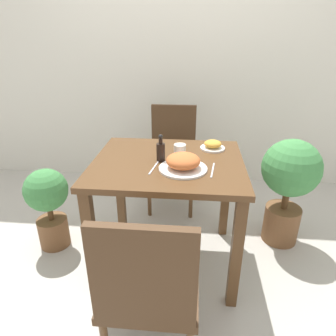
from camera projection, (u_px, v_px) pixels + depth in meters
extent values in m
plane|color=#B7B2A8|center=(168.00, 258.00, 2.16)|extent=(16.00, 16.00, 0.00)
cube|color=silver|center=(181.00, 53.00, 2.85)|extent=(8.00, 0.05, 2.60)
cube|color=brown|center=(168.00, 163.00, 1.85)|extent=(0.92, 0.80, 0.04)
cube|color=brown|center=(91.00, 246.00, 1.72)|extent=(0.06, 0.06, 0.73)
cube|color=brown|center=(236.00, 255.00, 1.66)|extent=(0.06, 0.06, 0.73)
cube|color=brown|center=(120.00, 188.00, 2.36)|extent=(0.06, 0.06, 0.73)
cube|color=brown|center=(226.00, 193.00, 2.29)|extent=(0.06, 0.06, 0.73)
cube|color=#4C331E|center=(152.00, 286.00, 1.35)|extent=(0.42, 0.42, 0.04)
cube|color=#4C331E|center=(143.00, 277.00, 1.08)|extent=(0.40, 0.04, 0.44)
cylinder|color=brown|center=(191.00, 294.00, 1.60)|extent=(0.03, 0.03, 0.43)
cylinder|color=brown|center=(125.00, 290.00, 1.63)|extent=(0.03, 0.03, 0.43)
cube|color=#4C331E|center=(172.00, 162.00, 2.63)|extent=(0.42, 0.42, 0.04)
cube|color=#4C331E|center=(174.00, 129.00, 2.71)|extent=(0.40, 0.04, 0.44)
cylinder|color=brown|center=(149.00, 194.00, 2.58)|extent=(0.03, 0.03, 0.43)
cylinder|color=brown|center=(191.00, 196.00, 2.55)|extent=(0.03, 0.03, 0.43)
cylinder|color=brown|center=(155.00, 176.00, 2.91)|extent=(0.03, 0.03, 0.43)
cylinder|color=brown|center=(192.00, 177.00, 2.88)|extent=(0.03, 0.03, 0.43)
cylinder|color=white|center=(183.00, 168.00, 1.72)|extent=(0.28, 0.28, 0.01)
ellipsoid|color=#CC6633|center=(183.00, 161.00, 1.70)|extent=(0.20, 0.20, 0.08)
cylinder|color=white|center=(213.00, 148.00, 2.02)|extent=(0.17, 0.17, 0.01)
ellipsoid|color=gold|center=(213.00, 144.00, 2.01)|extent=(0.12, 0.12, 0.05)
cylinder|color=silver|center=(180.00, 150.00, 1.89)|extent=(0.08, 0.08, 0.08)
cylinder|color=black|center=(161.00, 152.00, 1.81)|extent=(0.05, 0.05, 0.11)
cylinder|color=black|center=(161.00, 141.00, 1.78)|extent=(0.02, 0.02, 0.03)
sphere|color=black|center=(161.00, 137.00, 1.77)|extent=(0.03, 0.03, 0.03)
cube|color=silver|center=(154.00, 168.00, 1.74)|extent=(0.04, 0.18, 0.00)
cube|color=silver|center=(213.00, 170.00, 1.71)|extent=(0.03, 0.20, 0.00)
cylinder|color=brown|center=(54.00, 232.00, 2.26)|extent=(0.22, 0.22, 0.23)
cylinder|color=brown|center=(51.00, 214.00, 2.20)|extent=(0.04, 0.04, 0.09)
sphere|color=#428947|center=(46.00, 190.00, 2.11)|extent=(0.31, 0.31, 0.31)
cylinder|color=brown|center=(281.00, 224.00, 2.31)|extent=(0.26, 0.26, 0.29)
cylinder|color=brown|center=(285.00, 201.00, 2.22)|extent=(0.05, 0.05, 0.12)
sphere|color=#428947|center=(291.00, 168.00, 2.11)|extent=(0.41, 0.41, 0.41)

